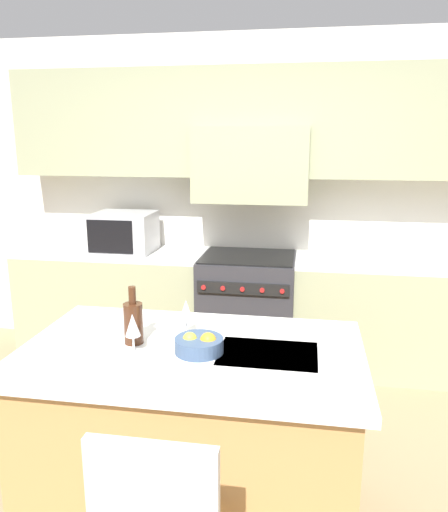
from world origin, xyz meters
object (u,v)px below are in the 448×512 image
microwave (124,232)px  wine_glass_far (186,312)px  wine_glass_near (133,326)px  fruit_bowl (199,344)px  wine_bottle (133,322)px  range_stove (248,309)px

microwave → wine_glass_far: 1.99m
wine_glass_near → wine_glass_far: bearing=50.1°
wine_glass_far → fruit_bowl: size_ratio=0.82×
microwave → wine_bottle: microwave is taller
microwave → fruit_bowl: bearing=-60.9°
wine_glass_near → fruit_bowl: 0.31m
fruit_bowl → microwave: bearing=119.1°
wine_glass_far → fruit_bowl: wine_glass_far is taller
range_stove → wine_glass_far: bearing=-93.2°
range_stove → wine_glass_far: wine_glass_far is taller
range_stove → microwave: (-1.06, 0.02, 0.62)m
wine_bottle → fruit_bowl: 0.34m
wine_bottle → range_stove: bearing=80.2°
wine_bottle → wine_glass_far: bearing=30.2°
wine_glass_near → wine_glass_far: 0.29m
wine_bottle → wine_glass_near: 0.10m
microwave → wine_glass_near: (0.77, -1.96, -0.04)m
range_stove → wine_glass_near: (-0.28, -1.94, 0.58)m
range_stove → wine_bottle: bearing=-99.8°
microwave → range_stove: bearing=-1.0°
microwave → wine_glass_far: size_ratio=2.72×
range_stove → microwave: size_ratio=1.88×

